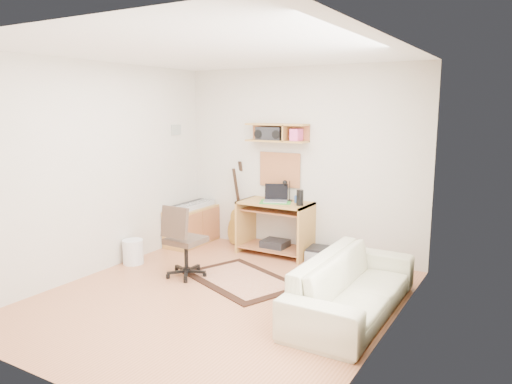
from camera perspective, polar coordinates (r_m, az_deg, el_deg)
The scene contains 22 objects.
floor at distance 5.42m, azimuth -4.38°, elevation -12.36°, with size 3.60×4.00×0.01m, color #C67D52.
ceiling at distance 5.04m, azimuth -4.79°, elevation 16.24°, with size 3.60×4.00×0.01m, color white.
back_wall at distance 6.79m, azimuth 5.20°, elevation 3.59°, with size 3.60×0.01×2.60m, color beige.
left_wall at distance 6.28m, azimuth -18.21°, elevation 2.60°, with size 0.01×4.00×2.60m, color beige.
right_wall at distance 4.31m, azimuth 15.50°, elevation -0.46°, with size 0.01×4.00×2.60m, color beige.
wall_shelf at distance 6.78m, azimuth 2.47°, elevation 7.00°, with size 0.90×0.25×0.26m, color #BF8B43.
cork_board at distance 6.92m, azimuth 2.85°, elevation 2.65°, with size 0.64×0.03×0.49m, color tan.
wall_photo at distance 7.30m, azimuth -9.39°, elevation 7.25°, with size 0.02×0.20×0.15m, color #4C8CBF.
desk at distance 6.82m, azimuth 2.28°, elevation -4.26°, with size 1.00×0.55×0.75m, color #BF8B43, non-canonical shape.
laptop at distance 6.69m, azimuth 2.33°, elevation -0.17°, with size 0.32×0.32×0.25m, color silver, non-canonical shape.
speaker at distance 6.49m, azimuth 5.20°, elevation -0.68°, with size 0.09×0.09×0.21m, color black.
desk_lamp at distance 6.76m, azimuth 3.99°, elevation 0.14°, with size 0.10×0.10×0.30m, color black, non-canonical shape.
pencil_cup at distance 6.69m, azimuth 4.82°, elevation -0.85°, with size 0.07×0.07×0.10m, color #315194.
boombox at distance 6.83m, azimuth 1.66°, elevation 6.86°, with size 0.38×0.18×0.20m, color black.
rug at distance 5.90m, azimuth -1.72°, elevation -10.29°, with size 1.35×0.90×0.02m, color beige.
task_chair at distance 5.96m, azimuth -8.28°, elevation -5.64°, with size 0.47×0.47×0.91m, color #3E2F24, non-canonical shape.
cabinet at distance 7.42m, azimuth -7.59°, elevation -3.96°, with size 0.40×0.90×0.55m, color #BF8B43.
music_keyboard at distance 7.35m, azimuth -7.65°, elevation -1.60°, with size 0.27×0.85×0.07m, color #B2B5BA.
guitar at distance 7.24m, azimuth -2.40°, elevation -1.34°, with size 0.34×0.21×1.26m, color #B78C38, non-canonical shape.
waste_basket at distance 6.65m, azimuth -14.30°, elevation -6.84°, with size 0.27×0.27×0.32m, color white.
printer at distance 6.65m, azimuth 8.03°, elevation -7.32°, with size 0.44×0.34×0.17m, color #A5A8AA.
sofa at distance 5.00m, azimuth 11.38°, elevation -9.68°, with size 1.97×0.58×0.77m, color beige.
Camera 1 is at (2.89, -4.10, 2.06)m, focal length 33.92 mm.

